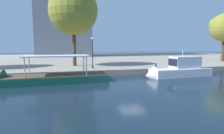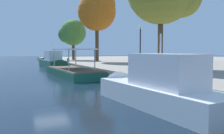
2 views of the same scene
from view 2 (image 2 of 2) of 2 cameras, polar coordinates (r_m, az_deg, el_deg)
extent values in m
plane|color=#142333|center=(18.19, -14.20, -4.85)|extent=(220.00, 220.00, 0.00)
cube|color=#14513D|center=(41.52, -14.03, 0.58)|extent=(9.39, 2.93, 1.48)
cone|color=#14513D|center=(46.45, -15.38, 0.89)|extent=(1.29, 2.49, 2.44)
cube|color=silver|center=(40.78, -13.85, 2.64)|extent=(4.26, 2.22, 1.53)
cube|color=black|center=(42.36, -14.33, 2.78)|extent=(1.19, 1.97, 0.92)
cylinder|color=silver|center=(41.23, -14.02, 4.65)|extent=(0.08, 0.08, 1.34)
cube|color=#14513D|center=(25.96, -9.24, -1.89)|extent=(10.92, 3.63, 1.25)
cone|color=#14513D|center=(31.63, -12.41, -0.90)|extent=(1.51, 2.97, 2.92)
cube|color=brown|center=(25.91, -9.26, -0.44)|extent=(10.70, 3.46, 0.08)
cylinder|color=#B2B2B7|center=(28.38, -13.56, 1.96)|extent=(0.10, 0.10, 1.98)
cylinder|color=#B2B2B7|center=(29.07, -8.57, 2.07)|extent=(0.10, 0.10, 1.98)
cylinder|color=#B2B2B7|center=(22.63, -10.20, 1.54)|extent=(0.10, 0.10, 1.98)
cylinder|color=#B2B2B7|center=(23.49, -4.11, 1.68)|extent=(0.10, 0.10, 1.98)
cube|color=silver|center=(25.83, -9.31, 4.16)|extent=(6.81, 3.22, 0.12)
cube|color=white|center=(12.02, 10.66, -7.70)|extent=(8.23, 2.76, 1.44)
cone|color=white|center=(15.71, 0.54, -4.90)|extent=(1.32, 2.27, 2.21)
cube|color=white|center=(11.34, 12.65, -0.82)|extent=(3.75, 2.06, 1.54)
cube|color=black|center=(12.45, 8.45, 0.00)|extent=(1.07, 1.79, 0.92)
cylinder|color=silver|center=(11.62, 11.45, 5.44)|extent=(0.08, 0.08, 0.94)
cylinder|color=#2D2D33|center=(43.79, -10.43, 1.56)|extent=(0.25, 0.25, 0.47)
sphere|color=#2D2D33|center=(43.77, -10.44, 1.96)|extent=(0.27, 0.27, 0.27)
cylinder|color=#2D2D33|center=(15.38, 17.70, -2.60)|extent=(0.21, 0.21, 0.56)
sphere|color=#2D2D33|center=(15.34, 17.72, -1.35)|extent=(0.24, 0.24, 0.24)
cylinder|color=black|center=(23.77, 6.70, 4.11)|extent=(0.12, 0.12, 4.14)
sphere|color=white|center=(23.88, 6.75, 9.44)|extent=(0.34, 0.34, 0.34)
cylinder|color=black|center=(23.83, 6.67, -0.51)|extent=(0.26, 0.26, 0.30)
cylinder|color=#4C3823|center=(52.44, -9.14, 3.75)|extent=(0.61, 0.61, 3.77)
sphere|color=#4C8438|center=(52.58, -9.19, 8.05)|extent=(5.48, 5.48, 5.48)
sphere|color=#4C8438|center=(52.95, -10.64, 7.65)|extent=(3.73, 3.73, 3.73)
sphere|color=#4C8438|center=(51.83, -8.69, 9.07)|extent=(3.62, 3.62, 3.62)
cylinder|color=#4C3823|center=(44.50, -3.58, 5.50)|extent=(0.64, 0.64, 6.45)
sphere|color=#BC6019|center=(45.04, -3.61, 12.94)|extent=(6.94, 6.94, 6.94)
sphere|color=#BC6019|center=(46.45, -4.53, 12.17)|extent=(3.98, 3.98, 3.98)
sphere|color=#BC6019|center=(44.04, -2.29, 14.39)|extent=(4.71, 4.71, 4.71)
cylinder|color=#4C3823|center=(28.03, 11.38, 5.82)|extent=(0.60, 0.60, 5.89)
camera|label=1|loc=(27.14, -53.15, 4.69)|focal=28.19mm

